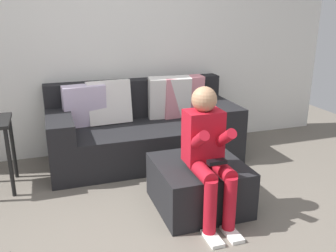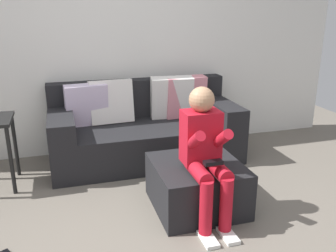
{
  "view_description": "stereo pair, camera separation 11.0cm",
  "coord_description": "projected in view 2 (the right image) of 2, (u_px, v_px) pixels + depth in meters",
  "views": [
    {
      "loc": [
        -0.68,
        -2.08,
        1.63
      ],
      "look_at": [
        0.36,
        1.04,
        0.56
      ],
      "focal_mm": 39.13,
      "sensor_mm": 36.0,
      "label": 1
    },
    {
      "loc": [
        -0.57,
        -2.11,
        1.63
      ],
      "look_at": [
        0.36,
        1.04,
        0.56
      ],
      "focal_mm": 39.13,
      "sensor_mm": 36.0,
      "label": 2
    }
  ],
  "objects": [
    {
      "name": "wall_back",
      "position": [
        110.0,
        41.0,
        4.1
      ],
      "size": [
        5.62,
        0.1,
        2.54
      ],
      "primitive_type": "cube",
      "color": "silver",
      "rests_on": "ground_plane"
    },
    {
      "name": "ground_plane",
      "position": [
        161.0,
        249.0,
        2.59
      ],
      "size": [
        7.31,
        7.31,
        0.0
      ],
      "primitive_type": "plane",
      "color": "#6B6359"
    },
    {
      "name": "couch_sectional",
      "position": [
        145.0,
        129.0,
        4.08
      ],
      "size": [
        2.03,
        0.9,
        0.89
      ],
      "color": "black",
      "rests_on": "ground_plane"
    },
    {
      "name": "person_seated",
      "position": [
        205.0,
        149.0,
        2.79
      ],
      "size": [
        0.29,
        0.61,
        1.06
      ],
      "color": "red",
      "rests_on": "ground_plane"
    },
    {
      "name": "ottoman",
      "position": [
        197.0,
        185.0,
        3.09
      ],
      "size": [
        0.72,
        0.73,
        0.4
      ],
      "primitive_type": "cube",
      "color": "black",
      "rests_on": "ground_plane"
    }
  ]
}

